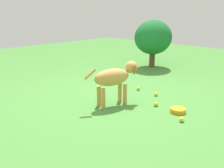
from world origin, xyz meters
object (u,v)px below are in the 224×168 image
(dog, at_px, (115,77))
(tennis_ball_0, at_px, (156,94))
(tennis_ball_1, at_px, (182,119))
(water_bowl, at_px, (178,110))
(tennis_ball_3, at_px, (156,104))
(tennis_ball_2, at_px, (138,88))

(dog, xyz_separation_m, tennis_ball_0, (-0.75, 0.26, -0.40))
(tennis_ball_1, bearing_deg, water_bowl, -142.79)
(tennis_ball_3, distance_m, water_bowl, 0.35)
(dog, xyz_separation_m, tennis_ball_3, (-0.36, 0.51, -0.40))
(tennis_ball_2, bearing_deg, dog, 10.17)
(tennis_ball_1, relative_size, tennis_ball_2, 1.00)
(tennis_ball_0, xyz_separation_m, water_bowl, (0.36, 0.60, -0.00))
(tennis_ball_2, distance_m, tennis_ball_3, 0.78)
(tennis_ball_0, relative_size, tennis_ball_1, 1.00)
(tennis_ball_3, xyz_separation_m, water_bowl, (-0.02, 0.35, -0.00))
(tennis_ball_1, bearing_deg, tennis_ball_0, -127.72)
(dog, xyz_separation_m, tennis_ball_2, (-0.79, -0.14, -0.40))
(tennis_ball_2, distance_m, water_bowl, 1.08)
(tennis_ball_1, relative_size, tennis_ball_3, 1.00)
(dog, bearing_deg, tennis_ball_1, -64.93)
(tennis_ball_3, bearing_deg, water_bowl, 94.05)
(dog, xyz_separation_m, water_bowl, (-0.39, 0.86, -0.40))
(dog, relative_size, tennis_ball_0, 14.07)
(tennis_ball_0, distance_m, tennis_ball_2, 0.41)
(dog, height_order, tennis_ball_0, dog)
(dog, height_order, water_bowl, dog)
(tennis_ball_0, height_order, tennis_ball_3, same)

